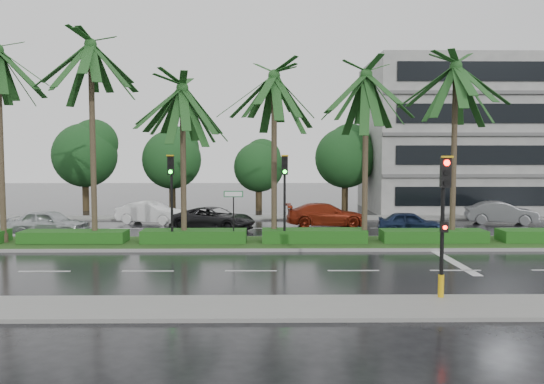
{
  "coord_description": "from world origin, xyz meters",
  "views": [
    {
      "loc": [
        0.6,
        -25.34,
        4.5
      ],
      "look_at": [
        0.9,
        1.5,
        2.63
      ],
      "focal_mm": 35.0,
      "sensor_mm": 36.0,
      "label": 1
    }
  ],
  "objects_px": {
    "signal_near": "(443,221)",
    "street_sign": "(233,204)",
    "car_blue": "(410,223)",
    "car_grey": "(501,213)",
    "car_silver": "(49,223)",
    "car_darkgrey": "(215,219)",
    "car_red": "(326,215)",
    "signal_median_left": "(171,186)",
    "car_white": "(150,213)"
  },
  "relations": [
    {
      "from": "car_white",
      "to": "car_blue",
      "type": "distance_m",
      "value": 16.52
    },
    {
      "from": "car_silver",
      "to": "car_red",
      "type": "relative_size",
      "value": 0.86
    },
    {
      "from": "car_darkgrey",
      "to": "street_sign",
      "type": "bearing_deg",
      "value": -142.99
    },
    {
      "from": "signal_near",
      "to": "car_grey",
      "type": "bearing_deg",
      "value": 61.41
    },
    {
      "from": "car_red",
      "to": "car_blue",
      "type": "xyz_separation_m",
      "value": [
        4.5,
        -3.13,
        -0.1
      ]
    },
    {
      "from": "signal_near",
      "to": "car_red",
      "type": "distance_m",
      "value": 17.47
    },
    {
      "from": "signal_near",
      "to": "car_red",
      "type": "height_order",
      "value": "signal_near"
    },
    {
      "from": "car_red",
      "to": "signal_median_left",
      "type": "bearing_deg",
      "value": 131.18
    },
    {
      "from": "signal_median_left",
      "to": "signal_near",
      "type": "bearing_deg",
      "value": -44.09
    },
    {
      "from": "street_sign",
      "to": "car_red",
      "type": "distance_m",
      "value": 9.28
    },
    {
      "from": "street_sign",
      "to": "car_silver",
      "type": "bearing_deg",
      "value": 160.99
    },
    {
      "from": "car_blue",
      "to": "car_white",
      "type": "bearing_deg",
      "value": 83.77
    },
    {
      "from": "car_darkgrey",
      "to": "car_grey",
      "type": "height_order",
      "value": "car_grey"
    },
    {
      "from": "car_silver",
      "to": "car_darkgrey",
      "type": "height_order",
      "value": "car_silver"
    },
    {
      "from": "car_blue",
      "to": "car_red",
      "type": "bearing_deg",
      "value": 64.85
    },
    {
      "from": "car_red",
      "to": "car_grey",
      "type": "distance_m",
      "value": 11.66
    },
    {
      "from": "signal_median_left",
      "to": "car_silver",
      "type": "bearing_deg",
      "value": 153.13
    },
    {
      "from": "car_red",
      "to": "signal_near",
      "type": "bearing_deg",
      "value": -175.73
    },
    {
      "from": "street_sign",
      "to": "car_blue",
      "type": "height_order",
      "value": "street_sign"
    },
    {
      "from": "street_sign",
      "to": "car_blue",
      "type": "relative_size",
      "value": 0.71
    },
    {
      "from": "car_silver",
      "to": "car_blue",
      "type": "distance_m",
      "value": 20.39
    },
    {
      "from": "car_white",
      "to": "car_red",
      "type": "distance_m",
      "value": 11.47
    },
    {
      "from": "car_white",
      "to": "car_blue",
      "type": "bearing_deg",
      "value": -90.24
    },
    {
      "from": "signal_median_left",
      "to": "car_silver",
      "type": "xyz_separation_m",
      "value": [
        -7.5,
        3.8,
        -2.27
      ]
    },
    {
      "from": "signal_near",
      "to": "street_sign",
      "type": "xyz_separation_m",
      "value": [
        -7.0,
        9.87,
        -0.38
      ]
    },
    {
      "from": "car_darkgrey",
      "to": "car_blue",
      "type": "distance_m",
      "value": 11.49
    },
    {
      "from": "street_sign",
      "to": "car_grey",
      "type": "height_order",
      "value": "street_sign"
    },
    {
      "from": "signal_median_left",
      "to": "car_red",
      "type": "height_order",
      "value": "signal_median_left"
    },
    {
      "from": "car_silver",
      "to": "car_grey",
      "type": "relative_size",
      "value": 0.97
    },
    {
      "from": "signal_median_left",
      "to": "car_darkgrey",
      "type": "bearing_deg",
      "value": 76.06
    },
    {
      "from": "car_red",
      "to": "car_grey",
      "type": "height_order",
      "value": "car_grey"
    },
    {
      "from": "street_sign",
      "to": "car_darkgrey",
      "type": "relative_size",
      "value": 0.52
    },
    {
      "from": "street_sign",
      "to": "car_darkgrey",
      "type": "xyz_separation_m",
      "value": [
        -1.5,
        5.86,
        -1.43
      ]
    },
    {
      "from": "car_white",
      "to": "car_darkgrey",
      "type": "relative_size",
      "value": 0.89
    },
    {
      "from": "signal_near",
      "to": "street_sign",
      "type": "distance_m",
      "value": 12.11
    },
    {
      "from": "car_white",
      "to": "car_grey",
      "type": "height_order",
      "value": "car_grey"
    },
    {
      "from": "car_darkgrey",
      "to": "car_red",
      "type": "bearing_deg",
      "value": -54.48
    },
    {
      "from": "car_white",
      "to": "car_silver",
      "type": "bearing_deg",
      "value": 154.87
    },
    {
      "from": "street_sign",
      "to": "car_white",
      "type": "xyz_separation_m",
      "value": [
        -6.0,
        8.83,
        -1.4
      ]
    },
    {
      "from": "car_white",
      "to": "car_blue",
      "type": "xyz_separation_m",
      "value": [
        15.88,
        -4.53,
        -0.1
      ]
    },
    {
      "from": "car_red",
      "to": "car_grey",
      "type": "xyz_separation_m",
      "value": [
        11.62,
        1.05,
        0.0
      ]
    },
    {
      "from": "car_red",
      "to": "car_blue",
      "type": "bearing_deg",
      "value": -125.91
    },
    {
      "from": "car_silver",
      "to": "car_red",
      "type": "distance_m",
      "value": 16.33
    },
    {
      "from": "car_red",
      "to": "car_silver",
      "type": "bearing_deg",
      "value": 102.43
    },
    {
      "from": "signal_near",
      "to": "street_sign",
      "type": "relative_size",
      "value": 1.68
    },
    {
      "from": "signal_near",
      "to": "street_sign",
      "type": "height_order",
      "value": "signal_near"
    },
    {
      "from": "signal_median_left",
      "to": "street_sign",
      "type": "xyz_separation_m",
      "value": [
        3.0,
        0.18,
        -0.87
      ]
    },
    {
      "from": "car_white",
      "to": "car_darkgrey",
      "type": "distance_m",
      "value": 5.39
    },
    {
      "from": "car_silver",
      "to": "car_grey",
      "type": "xyz_separation_m",
      "value": [
        27.5,
        4.86,
        -0.0
      ]
    },
    {
      "from": "signal_near",
      "to": "car_grey",
      "type": "height_order",
      "value": "signal_near"
    }
  ]
}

